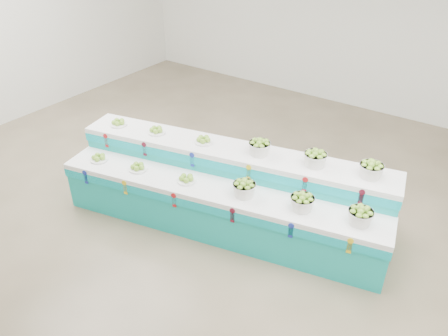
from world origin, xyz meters
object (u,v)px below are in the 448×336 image
at_px(plate_upper_mid, 156,130).
at_px(basket_upper_right, 371,169).
at_px(basket_lower_left, 244,188).
at_px(display_stand, 224,191).

distance_m(plate_upper_mid, basket_upper_right, 2.93).
xyz_separation_m(basket_lower_left, plate_upper_mid, (-1.62, 0.20, 0.24)).
height_order(basket_lower_left, plate_upper_mid, plate_upper_mid).
bearing_deg(plate_upper_mid, basket_upper_right, 12.28).
xyz_separation_m(display_stand, plate_upper_mid, (-1.18, 0.02, 0.56)).
distance_m(basket_lower_left, basket_upper_right, 1.53).
bearing_deg(display_stand, plate_upper_mid, 166.72).
relative_size(display_stand, basket_lower_left, 15.23).
height_order(basket_lower_left, basket_upper_right, basket_upper_right).
xyz_separation_m(display_stand, basket_lower_left, (0.43, -0.18, 0.32)).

